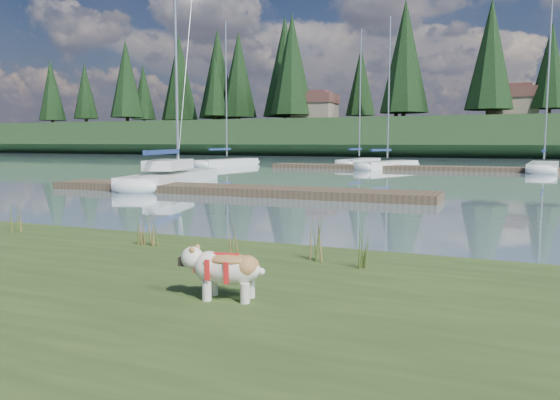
% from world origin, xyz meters
% --- Properties ---
extents(ground, '(200.00, 200.00, 0.00)m').
position_xyz_m(ground, '(0.00, 30.00, 0.00)').
color(ground, '#7996A2').
rests_on(ground, ground).
extents(ridge, '(200.00, 20.00, 5.00)m').
position_xyz_m(ridge, '(0.00, 73.00, 2.50)').
color(ridge, '#1C3419').
rests_on(ridge, ground).
extents(bulldog, '(0.93, 0.48, 0.55)m').
position_xyz_m(bulldog, '(3.39, -4.67, 0.69)').
color(bulldog, silver).
rests_on(bulldog, bank).
extents(sailboat_main, '(4.35, 10.08, 14.14)m').
position_xyz_m(sailboat_main, '(-8.83, 12.77, 0.42)').
color(sailboat_main, white).
rests_on(sailboat_main, ground).
extents(dock_near, '(16.00, 2.00, 0.30)m').
position_xyz_m(dock_near, '(-4.00, 9.00, 0.15)').
color(dock_near, '#4C3D2C').
rests_on(dock_near, ground).
extents(dock_far, '(26.00, 2.20, 0.30)m').
position_xyz_m(dock_far, '(2.00, 30.00, 0.15)').
color(dock_far, '#4C3D2C').
rests_on(dock_far, ground).
extents(sailboat_bg_0, '(2.46, 8.33, 11.88)m').
position_xyz_m(sailboat_bg_0, '(-15.56, 30.94, 0.32)').
color(sailboat_bg_0, white).
rests_on(sailboat_bg_0, ground).
extents(sailboat_bg_1, '(2.29, 7.69, 11.34)m').
position_xyz_m(sailboat_bg_1, '(-5.66, 35.85, 0.33)').
color(sailboat_bg_1, white).
rests_on(sailboat_bg_1, ground).
extents(sailboat_bg_2, '(3.90, 7.45, 11.18)m').
position_xyz_m(sailboat_bg_2, '(-2.21, 31.46, 0.33)').
color(sailboat_bg_2, white).
rests_on(sailboat_bg_2, ground).
extents(sailboat_bg_3, '(2.48, 9.22, 13.25)m').
position_xyz_m(sailboat_bg_3, '(8.20, 32.90, 0.32)').
color(sailboat_bg_3, white).
rests_on(sailboat_bg_3, ground).
extents(weed_0, '(0.17, 0.14, 0.61)m').
position_xyz_m(weed_0, '(0.82, -2.47, 0.61)').
color(weed_0, '#475B23').
rests_on(weed_0, bank).
extents(weed_1, '(0.17, 0.14, 0.55)m').
position_xyz_m(weed_1, '(0.66, -2.53, 0.58)').
color(weed_1, '#475B23').
rests_on(weed_1, bank).
extents(weed_2, '(0.17, 0.14, 0.70)m').
position_xyz_m(weed_2, '(3.63, -2.49, 0.64)').
color(weed_2, '#475B23').
rests_on(weed_2, bank).
extents(weed_3, '(0.17, 0.14, 0.60)m').
position_xyz_m(weed_3, '(-2.21, -2.44, 0.60)').
color(weed_3, '#475B23').
rests_on(weed_3, bank).
extents(weed_4, '(0.17, 0.14, 0.50)m').
position_xyz_m(weed_4, '(2.44, -2.74, 0.56)').
color(weed_4, '#475B23').
rests_on(weed_4, bank).
extents(weed_5, '(0.17, 0.14, 0.67)m').
position_xyz_m(weed_5, '(4.43, -2.72, 0.63)').
color(weed_5, '#475B23').
rests_on(weed_5, bank).
extents(mud_lip, '(60.00, 0.50, 0.14)m').
position_xyz_m(mud_lip, '(0.00, -1.60, 0.07)').
color(mud_lip, '#33281C').
rests_on(mud_lip, ground).
extents(conifer_0, '(5.72, 5.72, 14.15)m').
position_xyz_m(conifer_0, '(-55.00, 67.00, 12.64)').
color(conifer_0, '#382619').
rests_on(conifer_0, ridge).
extents(conifer_1, '(4.40, 4.40, 11.30)m').
position_xyz_m(conifer_1, '(-40.00, 71.00, 11.28)').
color(conifer_1, '#382619').
rests_on(conifer_1, ridge).
extents(conifer_2, '(6.60, 6.60, 16.05)m').
position_xyz_m(conifer_2, '(-25.00, 68.00, 13.54)').
color(conifer_2, '#382619').
rests_on(conifer_2, ridge).
extents(conifer_3, '(4.84, 4.84, 12.25)m').
position_xyz_m(conifer_3, '(-10.00, 72.00, 11.74)').
color(conifer_3, '#382619').
rests_on(conifer_3, ridge).
extents(conifer_4, '(6.16, 6.16, 15.10)m').
position_xyz_m(conifer_4, '(3.00, 66.00, 13.09)').
color(conifer_4, '#382619').
rests_on(conifer_4, ridge).
extents(house_0, '(6.30, 5.30, 4.65)m').
position_xyz_m(house_0, '(-22.00, 70.00, 7.31)').
color(house_0, gray).
rests_on(house_0, ridge).
extents(house_1, '(6.30, 5.30, 4.65)m').
position_xyz_m(house_1, '(6.00, 71.00, 7.31)').
color(house_1, gray).
rests_on(house_1, ridge).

